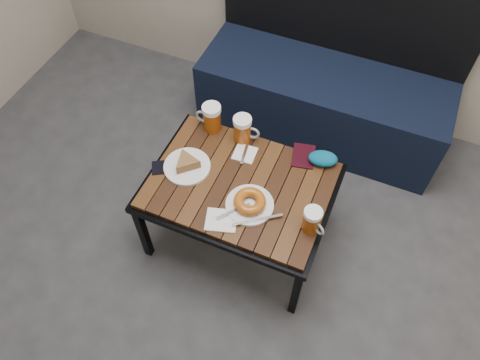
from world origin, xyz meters
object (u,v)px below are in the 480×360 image
at_px(cafe_table, 240,189).
at_px(plate_bagel, 250,203).
at_px(beer_mug_right, 312,220).
at_px(knit_pouch, 323,159).
at_px(passport_navy, 164,167).
at_px(passport_burgundy, 303,156).
at_px(bench, 324,95).
at_px(beer_mug_centre, 243,129).
at_px(beer_mug_left, 211,117).
at_px(plate_pie, 187,164).

distance_m(cafe_table, plate_bagel, 0.14).
relative_size(beer_mug_right, plate_bagel, 0.48).
relative_size(cafe_table, plate_bagel, 3.22).
height_order(plate_bagel, knit_pouch, same).
height_order(passport_navy, passport_burgundy, passport_burgundy).
height_order(plate_bagel, passport_navy, plate_bagel).
relative_size(bench, passport_burgundy, 9.85).
xyz_separation_m(plate_bagel, knit_pouch, (0.22, 0.35, 0.01)).
bearing_deg(cafe_table, knit_pouch, 40.44).
distance_m(bench, knit_pouch, 0.70).
relative_size(bench, cafe_table, 1.67).
bearing_deg(beer_mug_centre, beer_mug_right, -45.03).
relative_size(plate_bagel, knit_pouch, 1.93).
bearing_deg(passport_burgundy, plate_bagel, -122.36).
bearing_deg(passport_burgundy, beer_mug_right, -79.58).
height_order(beer_mug_right, passport_navy, beer_mug_right).
bearing_deg(beer_mug_left, bench, -122.64).
bearing_deg(cafe_table, passport_navy, -171.50).
bearing_deg(plate_bagel, plate_pie, 166.61).
height_order(cafe_table, plate_bagel, plate_bagel).
bearing_deg(beer_mug_right, passport_navy, -152.85).
distance_m(beer_mug_left, passport_burgundy, 0.48).
relative_size(beer_mug_centre, plate_bagel, 0.54).
bearing_deg(beer_mug_right, passport_burgundy, 143.14).
bearing_deg(plate_bagel, passport_navy, 174.89).
xyz_separation_m(cafe_table, passport_navy, (-0.36, -0.05, 0.05)).
bearing_deg(bench, plate_pie, -114.08).
bearing_deg(plate_bagel, beer_mug_left, 134.39).
height_order(plate_bagel, passport_burgundy, plate_bagel).
distance_m(beer_mug_left, beer_mug_centre, 0.17).
distance_m(beer_mug_left, plate_pie, 0.27).
xyz_separation_m(plate_bagel, passport_burgundy, (0.13, 0.35, -0.02)).
bearing_deg(passport_burgundy, plate_pie, -162.54).
height_order(beer_mug_left, passport_navy, beer_mug_left).
distance_m(plate_bagel, passport_burgundy, 0.38).
relative_size(plate_pie, passport_burgundy, 1.52).
bearing_deg(beer_mug_right, plate_pie, -157.22).
height_order(beer_mug_left, plate_pie, beer_mug_left).
relative_size(cafe_table, passport_navy, 7.75).
bearing_deg(passport_navy, cafe_table, 68.45).
bearing_deg(plate_pie, passport_navy, -157.10).
relative_size(beer_mug_left, beer_mug_right, 1.17).
height_order(cafe_table, beer_mug_centre, beer_mug_centre).
bearing_deg(knit_pouch, beer_mug_right, -80.83).
distance_m(beer_mug_left, knit_pouch, 0.56).
height_order(beer_mug_centre, passport_burgundy, beer_mug_centre).
xyz_separation_m(bench, plate_bagel, (-0.06, -0.99, 0.22)).
height_order(cafe_table, beer_mug_right, beer_mug_right).
relative_size(beer_mug_right, knit_pouch, 0.93).
bearing_deg(beer_mug_right, cafe_table, -164.20).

